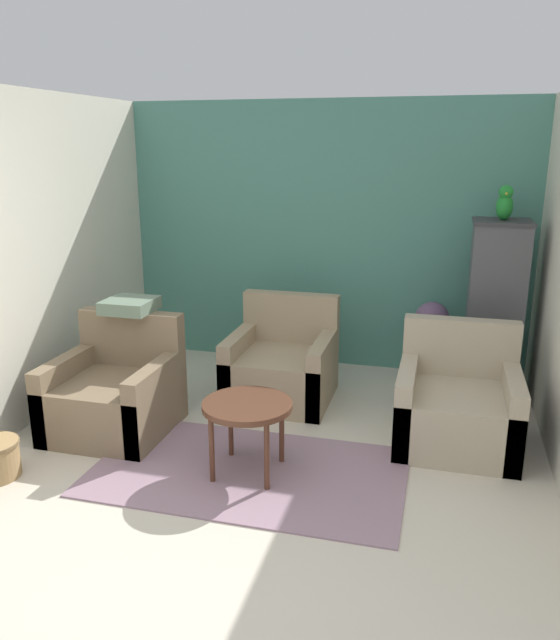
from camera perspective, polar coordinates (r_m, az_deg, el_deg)
ground_plane at (r=3.57m, az=-7.32°, el=-21.19°), size 20.00×20.00×0.00m
wall_back_accent at (r=6.11m, az=4.09°, el=7.60°), size 4.01×0.06×2.54m
wall_left at (r=5.35m, az=-20.99°, el=5.43°), size 0.06×3.29×2.54m
area_rug at (r=4.34m, az=-2.92°, el=-13.65°), size 2.10×1.21×0.01m
coffee_table at (r=4.14m, az=-3.01°, el=-8.27°), size 0.60×0.60×0.51m
armchair_left at (r=4.98m, az=-14.81°, el=-6.68°), size 0.86×0.85×0.87m
armchair_right at (r=4.79m, az=15.89°, el=-7.68°), size 0.86×0.85×0.87m
armchair_middle at (r=5.40m, az=0.20°, el=-4.35°), size 0.86×0.85×0.87m
birdcage at (r=5.61m, az=18.99°, el=0.66°), size 0.50×0.50×1.54m
parrot at (r=5.46m, az=19.86°, el=9.97°), size 0.13×0.24×0.29m
potted_plant at (r=5.83m, az=13.62°, el=-0.92°), size 0.34×0.31×0.77m
throw_pillow at (r=5.05m, az=-13.57°, el=1.32°), size 0.37×0.37×0.10m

